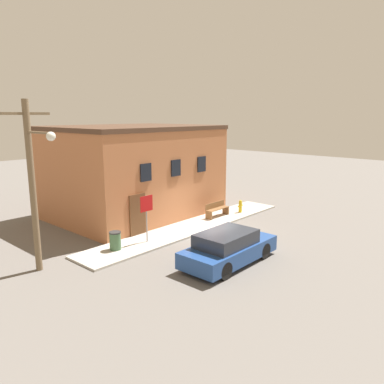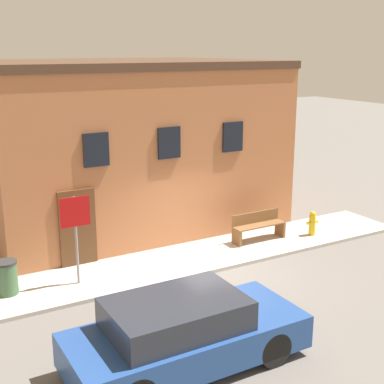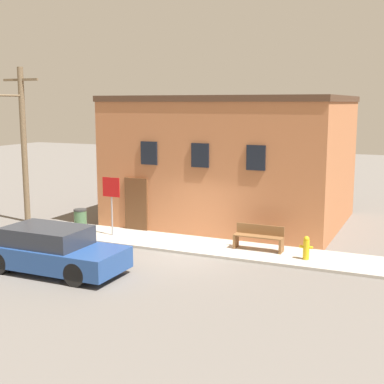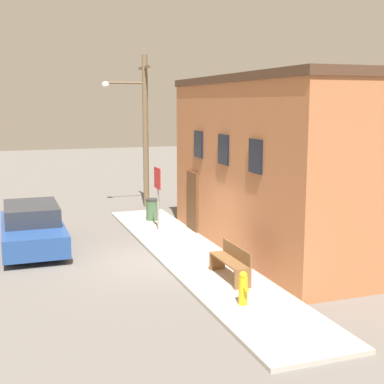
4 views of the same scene
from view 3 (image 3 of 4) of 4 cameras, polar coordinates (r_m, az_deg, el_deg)
ground_plane at (r=18.54m, az=-1.22°, el=-6.63°), size 80.00×80.00×0.00m
sidewalk at (r=19.47m, az=0.17°, el=-5.68°), size 14.04×2.17×0.10m
brick_building at (r=23.43m, az=4.49°, el=3.51°), size 9.39×7.50×5.43m
fire_hydrant at (r=17.86m, az=12.09°, el=-5.84°), size 0.43×0.20×0.78m
stop_sign at (r=20.62m, az=-8.60°, el=-0.26°), size 0.75×0.06×2.25m
bench at (r=18.72m, az=7.14°, el=-4.80°), size 1.72×0.44×0.86m
trash_bin at (r=21.99m, az=-11.82°, el=-2.86°), size 0.53×0.53×0.83m
utility_pole at (r=23.98m, az=-17.75°, el=5.40°), size 1.80×2.00×6.64m
parked_car at (r=17.05m, az=-14.73°, el=-6.03°), size 4.53×1.87×1.40m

